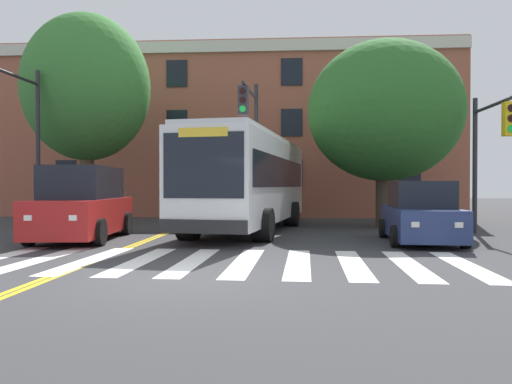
{
  "coord_description": "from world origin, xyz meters",
  "views": [
    {
      "loc": [
        2.01,
        -8.8,
        1.66
      ],
      "look_at": [
        0.87,
        8.43,
        1.45
      ],
      "focal_mm": 35.0,
      "sensor_mm": 36.0,
      "label": 1
    }
  ],
  "objects_px": {
    "traffic_light_far_corner": "(12,117)",
    "street_tree_curbside_large": "(385,112)",
    "car_navy_far_lane": "(420,214)",
    "street_tree_curbside_small": "(86,88)",
    "city_bus": "(250,180)",
    "traffic_light_near_corner": "(489,141)",
    "traffic_light_overhead": "(251,130)",
    "car_red_near_lane": "(83,205)"
  },
  "relations": [
    {
      "from": "car_navy_far_lane",
      "to": "traffic_light_near_corner",
      "type": "height_order",
      "value": "traffic_light_near_corner"
    },
    {
      "from": "city_bus",
      "to": "traffic_light_far_corner",
      "type": "relative_size",
      "value": 1.91
    },
    {
      "from": "city_bus",
      "to": "street_tree_curbside_large",
      "type": "distance_m",
      "value": 6.18
    },
    {
      "from": "city_bus",
      "to": "street_tree_curbside_large",
      "type": "height_order",
      "value": "street_tree_curbside_large"
    },
    {
      "from": "car_navy_far_lane",
      "to": "traffic_light_overhead",
      "type": "bearing_deg",
      "value": 142.36
    },
    {
      "from": "car_navy_far_lane",
      "to": "street_tree_curbside_large",
      "type": "height_order",
      "value": "street_tree_curbside_large"
    },
    {
      "from": "city_bus",
      "to": "car_red_near_lane",
      "type": "xyz_separation_m",
      "value": [
        -4.9,
        -3.29,
        -0.82
      ]
    },
    {
      "from": "traffic_light_far_corner",
      "to": "street_tree_curbside_small",
      "type": "bearing_deg",
      "value": 80.14
    },
    {
      "from": "traffic_light_far_corner",
      "to": "traffic_light_overhead",
      "type": "bearing_deg",
      "value": 19.11
    },
    {
      "from": "traffic_light_far_corner",
      "to": "traffic_light_overhead",
      "type": "distance_m",
      "value": 8.3
    },
    {
      "from": "car_red_near_lane",
      "to": "traffic_light_far_corner",
      "type": "bearing_deg",
      "value": 156.96
    },
    {
      "from": "traffic_light_far_corner",
      "to": "street_tree_curbside_small",
      "type": "relative_size",
      "value": 0.67
    },
    {
      "from": "traffic_light_far_corner",
      "to": "street_tree_curbside_large",
      "type": "height_order",
      "value": "street_tree_curbside_large"
    },
    {
      "from": "car_red_near_lane",
      "to": "traffic_light_overhead",
      "type": "height_order",
      "value": "traffic_light_overhead"
    },
    {
      "from": "city_bus",
      "to": "traffic_light_overhead",
      "type": "height_order",
      "value": "traffic_light_overhead"
    },
    {
      "from": "traffic_light_overhead",
      "to": "car_navy_far_lane",
      "type": "bearing_deg",
      "value": -37.64
    },
    {
      "from": "city_bus",
      "to": "traffic_light_overhead",
      "type": "relative_size",
      "value": 1.96
    },
    {
      "from": "traffic_light_far_corner",
      "to": "street_tree_curbside_small",
      "type": "distance_m",
      "value": 4.76
    },
    {
      "from": "car_navy_far_lane",
      "to": "traffic_light_far_corner",
      "type": "relative_size",
      "value": 0.71
    },
    {
      "from": "traffic_light_far_corner",
      "to": "street_tree_curbside_large",
      "type": "distance_m",
      "value": 13.66
    },
    {
      "from": "traffic_light_overhead",
      "to": "street_tree_curbside_large",
      "type": "relative_size",
      "value": 0.7
    },
    {
      "from": "city_bus",
      "to": "street_tree_curbside_small",
      "type": "xyz_separation_m",
      "value": [
        -7.1,
        2.3,
        3.89
      ]
    },
    {
      "from": "traffic_light_overhead",
      "to": "traffic_light_far_corner",
      "type": "bearing_deg",
      "value": -160.89
    },
    {
      "from": "city_bus",
      "to": "car_navy_far_lane",
      "type": "bearing_deg",
      "value": -32.75
    },
    {
      "from": "car_navy_far_lane",
      "to": "traffic_light_near_corner",
      "type": "bearing_deg",
      "value": 34.08
    },
    {
      "from": "car_red_near_lane",
      "to": "traffic_light_overhead",
      "type": "bearing_deg",
      "value": 39.13
    },
    {
      "from": "traffic_light_overhead",
      "to": "traffic_light_near_corner",
      "type": "bearing_deg",
      "value": -15.97
    },
    {
      "from": "car_navy_far_lane",
      "to": "traffic_light_overhead",
      "type": "xyz_separation_m",
      "value": [
        -5.26,
        4.06,
        2.97
      ]
    },
    {
      "from": "street_tree_curbside_large",
      "to": "traffic_light_near_corner",
      "type": "bearing_deg",
      "value": -52.45
    },
    {
      "from": "traffic_light_near_corner",
      "to": "traffic_light_far_corner",
      "type": "distance_m",
      "value": 15.78
    },
    {
      "from": "car_red_near_lane",
      "to": "traffic_light_near_corner",
      "type": "height_order",
      "value": "traffic_light_near_corner"
    },
    {
      "from": "city_bus",
      "to": "street_tree_curbside_small",
      "type": "distance_m",
      "value": 8.41
    },
    {
      "from": "car_navy_far_lane",
      "to": "street_tree_curbside_large",
      "type": "relative_size",
      "value": 0.51
    },
    {
      "from": "city_bus",
      "to": "street_tree_curbside_small",
      "type": "height_order",
      "value": "street_tree_curbside_small"
    },
    {
      "from": "traffic_light_overhead",
      "to": "street_tree_curbside_small",
      "type": "relative_size",
      "value": 0.65
    },
    {
      "from": "street_tree_curbside_large",
      "to": "street_tree_curbside_small",
      "type": "xyz_separation_m",
      "value": [
        -12.31,
        0.39,
        1.16
      ]
    },
    {
      "from": "traffic_light_overhead",
      "to": "street_tree_curbside_large",
      "type": "bearing_deg",
      "value": 13.22
    },
    {
      "from": "car_red_near_lane",
      "to": "street_tree_curbside_large",
      "type": "bearing_deg",
      "value": 27.22
    },
    {
      "from": "city_bus",
      "to": "traffic_light_overhead",
      "type": "bearing_deg",
      "value": 90.91
    },
    {
      "from": "traffic_light_near_corner",
      "to": "car_navy_far_lane",
      "type": "bearing_deg",
      "value": -145.92
    },
    {
      "from": "car_navy_far_lane",
      "to": "traffic_light_far_corner",
      "type": "xyz_separation_m",
      "value": [
        -13.1,
        1.34,
        3.13
      ]
    },
    {
      "from": "car_navy_far_lane",
      "to": "street_tree_curbside_small",
      "type": "bearing_deg",
      "value": 155.32
    }
  ]
}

